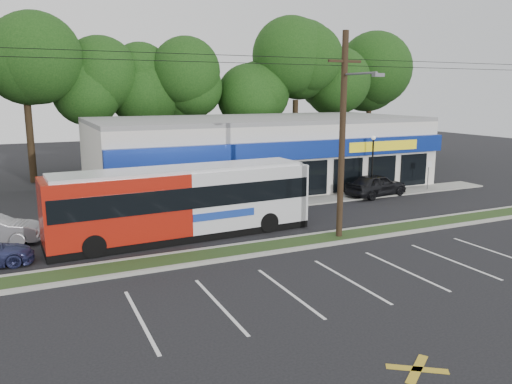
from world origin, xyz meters
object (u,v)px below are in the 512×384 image
object	(u,v)px
car_dark	(376,185)
pedestrian_b	(282,203)
lamp_post	(373,158)
metrobus	(183,200)
utility_pole	(340,130)
pedestrian_a	(298,198)
sign_post	(429,170)

from	to	relation	value
car_dark	pedestrian_b	world-z (taller)	pedestrian_b
pedestrian_b	lamp_post	bearing A→B (deg)	-172.29
lamp_post	metrobus	size ratio (longest dim) A/B	0.32
metrobus	utility_pole	bearing A→B (deg)	-30.53
metrobus	car_dark	bearing A→B (deg)	11.96
utility_pole	lamp_post	bearing A→B (deg)	43.95
car_dark	pedestrian_a	world-z (taller)	pedestrian_a
lamp_post	sign_post	world-z (taller)	lamp_post
car_dark	pedestrian_b	xyz separation A→B (m)	(-8.78, -2.50, 0.04)
utility_pole	pedestrian_b	size ratio (longest dim) A/B	29.34
sign_post	car_dark	distance (m)	4.88
metrobus	pedestrian_b	bearing A→B (deg)	10.42
sign_post	pedestrian_a	xyz separation A→B (m)	(-12.33, -2.23, -0.57)
sign_post	pedestrian_b	distance (m)	13.86
metrobus	pedestrian_a	bearing A→B (deg)	10.73
sign_post	pedestrian_b	size ratio (longest dim) A/B	1.31
utility_pole	sign_post	xyz separation A→B (m)	(13.17, 7.65, -3.86)
utility_pole	sign_post	bearing A→B (deg)	30.15
car_dark	pedestrian_a	bearing A→B (deg)	95.99
utility_pole	car_dark	world-z (taller)	utility_pole
pedestrian_a	metrobus	bearing A→B (deg)	3.45
utility_pole	pedestrian_b	bearing A→B (deg)	94.91
utility_pole	lamp_post	distance (m)	11.67
sign_post	metrobus	world-z (taller)	metrobus
utility_pole	sign_post	distance (m)	15.71
utility_pole	sign_post	size ratio (longest dim) A/B	22.47
metrobus	pedestrian_a	world-z (taller)	metrobus
sign_post	pedestrian_b	bearing A→B (deg)	-169.28
sign_post	car_dark	world-z (taller)	sign_post
car_dark	lamp_post	bearing A→B (deg)	20.33
utility_pole	metrobus	size ratio (longest dim) A/B	3.76
pedestrian_b	sign_post	bearing A→B (deg)	-179.60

